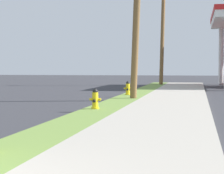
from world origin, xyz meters
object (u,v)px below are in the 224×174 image
fire_hydrant_second (95,100)px  fire_hydrant_third (128,89)px  utility_pole_background (163,32)px  utility_pole_midground (137,4)px

fire_hydrant_second → fire_hydrant_third: size_ratio=1.00×
fire_hydrant_third → fire_hydrant_second: bearing=-89.6°
fire_hydrant_second → utility_pole_background: (0.67, 24.11, 4.12)m
fire_hydrant_third → utility_pole_midground: 5.21m
fire_hydrant_third → utility_pole_background: size_ratio=0.09×
utility_pole_midground → utility_pole_background: bearing=90.5°
utility_pole_midground → utility_pole_background: (-0.15, 18.59, -0.01)m
fire_hydrant_third → utility_pole_background: 16.08m
fire_hydrant_second → fire_hydrant_third: bearing=90.4°
fire_hydrant_second → fire_hydrant_third: 8.59m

